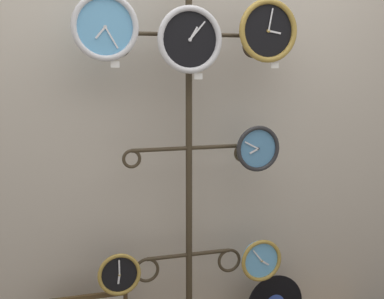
{
  "coord_description": "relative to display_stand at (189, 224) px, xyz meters",
  "views": [
    {
      "loc": [
        -0.79,
        -2.09,
        1.48
      ],
      "look_at": [
        0.0,
        0.36,
        1.09
      ],
      "focal_mm": 50.0,
      "sensor_mm": 36.0,
      "label": 1
    }
  ],
  "objects": [
    {
      "name": "shop_wall",
      "position": [
        -0.0,
        0.16,
        0.7
      ],
      "size": [
        4.4,
        0.04,
        2.8
      ],
      "color": "#BCB2A3",
      "rests_on": "ground_plane"
    },
    {
      "name": "display_stand",
      "position": [
        0.0,
        0.0,
        0.0
      ],
      "size": [
        0.8,
        0.32,
        1.92
      ],
      "color": "#382D1E",
      "rests_on": "ground_plane"
    },
    {
      "name": "clock_top_left",
      "position": [
        -0.42,
        -0.09,
        0.96
      ],
      "size": [
        0.3,
        0.04,
        0.3
      ],
      "color": "#60A8DB"
    },
    {
      "name": "clock_top_center",
      "position": [
        -0.03,
        -0.11,
        0.91
      ],
      "size": [
        0.31,
        0.04,
        0.31
      ],
      "color": "black"
    },
    {
      "name": "clock_top_right",
      "position": [
        0.37,
        -0.09,
        0.96
      ],
      "size": [
        0.31,
        0.04,
        0.31
      ],
      "color": "black"
    },
    {
      "name": "clock_middle_right",
      "position": [
        0.34,
        -0.08,
        0.38
      ],
      "size": [
        0.23,
        0.04,
        0.23
      ],
      "color": "#4C84B2"
    },
    {
      "name": "clock_bottom_left",
      "position": [
        -0.38,
        -0.09,
        -0.18
      ],
      "size": [
        0.21,
        0.04,
        0.21
      ],
      "color": "black"
    },
    {
      "name": "clock_bottom_right",
      "position": [
        0.36,
        -0.09,
        -0.2
      ],
      "size": [
        0.22,
        0.04,
        0.22
      ],
      "color": "#60A8DB"
    },
    {
      "name": "price_tag_upper",
      "position": [
        -0.37,
        -0.09,
        0.8
      ],
      "size": [
        0.04,
        0.0,
        0.03
      ],
      "color": "white"
    },
    {
      "name": "price_tag_mid",
      "position": [
        0.01,
        -0.11,
        0.74
      ],
      "size": [
        0.04,
        0.0,
        0.03
      ],
      "color": "white"
    },
    {
      "name": "price_tag_lower",
      "position": [
        0.41,
        -0.09,
        0.8
      ],
      "size": [
        0.04,
        0.0,
        0.03
      ],
      "color": "white"
    }
  ]
}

